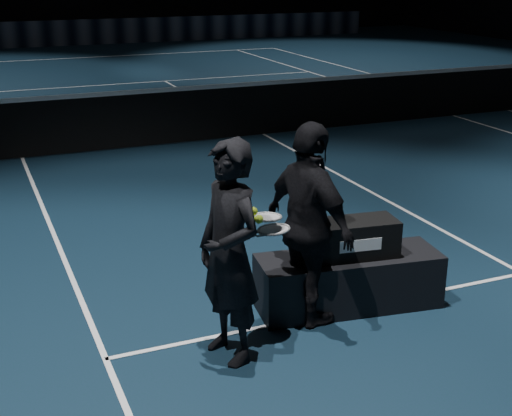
{
  "coord_description": "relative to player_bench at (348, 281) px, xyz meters",
  "views": [
    {
      "loc": [
        -4.9,
        -11.29,
        2.92
      ],
      "look_at": [
        -2.93,
        -6.58,
        1.14
      ],
      "focal_mm": 50.0,
      "sensor_mm": 36.0,
      "label": 1
    }
  ],
  "objects": [
    {
      "name": "sponsor_backdrop",
      "position": [
        1.93,
        21.83,
        0.21
      ],
      "size": [
        22.0,
        0.15,
        0.9
      ],
      "primitive_type": "cube",
      "color": "black",
      "rests_on": "floor"
    },
    {
      "name": "player_a",
      "position": [
        -1.26,
        -0.38,
        0.62
      ],
      "size": [
        0.56,
        0.72,
        1.73
      ],
      "primitive_type": "imported",
      "rotation": [
        0.0,
        0.0,
        -1.31
      ],
      "color": "black",
      "rests_on": "floor"
    },
    {
      "name": "racket_bag",
      "position": [
        0.0,
        0.0,
        0.4
      ],
      "size": [
        0.85,
        0.45,
        0.32
      ],
      "primitive_type": "cube",
      "rotation": [
        0.0,
        0.0,
        -0.14
      ],
      "color": "black",
      "rests_on": "player_bench"
    },
    {
      "name": "bag_signature",
      "position": [
        0.0,
        -0.18,
        0.4
      ],
      "size": [
        0.37,
        0.06,
        0.11
      ],
      "primitive_type": "cube",
      "rotation": [
        0.0,
        0.0,
        -0.14
      ],
      "color": "white",
      "rests_on": "racket_bag"
    },
    {
      "name": "tennis_balls",
      "position": [
        -1.02,
        -0.3,
        0.85
      ],
      "size": [
        0.12,
        0.1,
        0.12
      ],
      "primitive_type": null,
      "color": "#96BF28",
      "rests_on": "racket_upper"
    },
    {
      "name": "net_tape",
      "position": [
        1.93,
        6.33,
        0.67
      ],
      "size": [
        12.8,
        0.03,
        0.07
      ],
      "primitive_type": "cube",
      "color": "white",
      "rests_on": "net_mesh"
    },
    {
      "name": "net_mesh",
      "position": [
        1.93,
        6.33,
        0.21
      ],
      "size": [
        12.8,
        0.02,
        0.86
      ],
      "primitive_type": "cube",
      "color": "black",
      "rests_on": "floor"
    },
    {
      "name": "player_b",
      "position": [
        -0.46,
        -0.11,
        0.62
      ],
      "size": [
        0.64,
        1.08,
        1.73
      ],
      "primitive_type": "imported",
      "rotation": [
        0.0,
        0.0,
        1.8
      ],
      "color": "black",
      "rests_on": "floor"
    },
    {
      "name": "court_lines",
      "position": [
        1.93,
        6.33,
        -0.24
      ],
      "size": [
        10.98,
        23.78,
        0.01
      ],
      "primitive_type": null,
      "color": "white",
      "rests_on": "floor"
    },
    {
      "name": "player_bench",
      "position": [
        0.0,
        0.0,
        0.0
      ],
      "size": [
        1.67,
        0.76,
        0.48
      ],
      "primitive_type": "cube",
      "rotation": [
        0.0,
        0.0,
        -0.14
      ],
      "color": "black",
      "rests_on": "floor"
    },
    {
      "name": "racket_upper",
      "position": [
        -0.9,
        -0.22,
        0.8
      ],
      "size": [
        0.71,
        0.47,
        0.1
      ],
      "primitive_type": null,
      "rotation": [
        0.0,
        0.1,
        0.4
      ],
      "color": "black",
      "rests_on": "player_b"
    },
    {
      "name": "racket_lower",
      "position": [
        -0.84,
        -0.24,
        0.69
      ],
      "size": [
        0.71,
        0.43,
        0.03
      ],
      "primitive_type": null,
      "rotation": [
        0.0,
        0.0,
        0.33
      ],
      "color": "black",
      "rests_on": "player_a"
    },
    {
      "name": "floor",
      "position": [
        1.93,
        6.33,
        -0.24
      ],
      "size": [
        36.0,
        36.0,
        0.0
      ],
      "primitive_type": "plane",
      "color": "#0C222D",
      "rests_on": "ground"
    }
  ]
}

